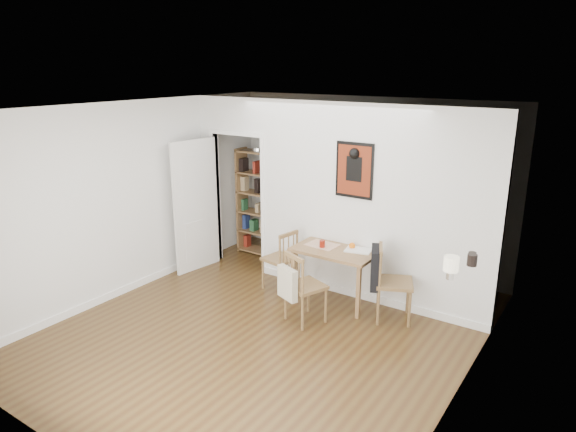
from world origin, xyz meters
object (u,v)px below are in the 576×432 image
Objects in this scene: chair_right at (393,282)px; orange_fruit at (352,246)px; ceramic_jar_a at (472,260)px; red_glass at (322,244)px; dining_table at (336,255)px; mantel_lamp at (451,265)px; notebook at (358,250)px; fireplace at (461,321)px; ceramic_jar_b at (472,257)px; chair_left at (280,259)px; chair_front at (305,287)px; bookshelf at (259,203)px.

orange_fruit is (-0.66, 0.19, 0.28)m from chair_right.
red_glass is at bearing 162.46° from ceramic_jar_a.
mantel_lamp is at bearing -32.48° from dining_table.
red_glass is at bearing -161.65° from notebook.
fireplace is at bearing -24.49° from dining_table.
chair_left is at bearing 169.52° from ceramic_jar_b.
mantel_lamp reaches higher than orange_fruit.
chair_front is 0.92m from orange_fruit.
fireplace is 0.74m from mantel_lamp.
mantel_lamp is (1.80, -1.15, 0.65)m from dining_table.
bookshelf is (-1.91, 1.62, 0.40)m from chair_front.
chair_right reaches higher than orange_fruit.
orange_fruit is at bearing 34.61° from dining_table.
chair_front is 0.52× the size of bookshelf.
mantel_lamp is at bearing -48.00° from chair_right.
chair_right reaches higher than red_glass.
mantel_lamp is (-0.06, -0.30, 0.68)m from fireplace.
red_glass is at bearing -153.85° from orange_fruit.
chair_right reaches higher than chair_front.
bookshelf is 2.36m from notebook.
fireplace is at bearing -24.70° from bookshelf.
chair_right is 8.23× the size of ceramic_jar_a.
orange_fruit is 0.11m from notebook.
ceramic_jar_a is (0.01, 0.15, 0.60)m from fireplace.
red_glass is (-1.01, 0.02, 0.29)m from chair_right.
fireplace is at bearing -29.76° from orange_fruit.
notebook is (0.30, 0.81, 0.28)m from chair_front.
ceramic_jar_a reaches higher than chair_left.
ceramic_jar_a is at bearing -17.54° from red_glass.
ceramic_jar_a reaches higher than ceramic_jar_b.
chair_right is 0.76× the size of fireplace.
dining_table is 0.74m from chair_front.
chair_left is 8.98× the size of red_glass.
ceramic_jar_a reaches higher than notebook.
chair_front is 2.05m from ceramic_jar_a.
ceramic_jar_a is (1.05, -0.63, 0.72)m from chair_right.
mantel_lamp reaches higher than ceramic_jar_a.
dining_table is 11.09× the size of red_glass.
red_glass is (1.76, -0.95, -0.08)m from bookshelf.
red_glass is (0.65, 0.04, 0.35)m from chair_left.
dining_table is 0.86m from chair_left.
orange_fruit is at bearing 164.07° from chair_right.
bookshelf is 4.20m from fireplace.
chair_right is 1.05m from red_glass.
chair_left is at bearing -41.81° from bookshelf.
ceramic_jar_b reaches higher than dining_table.
chair_front is at bearing -110.54° from notebook.
mantel_lamp reaches higher than chair_right.
fireplace is 1.96m from orange_fruit.
chair_right is at bearing 148.80° from ceramic_jar_a.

